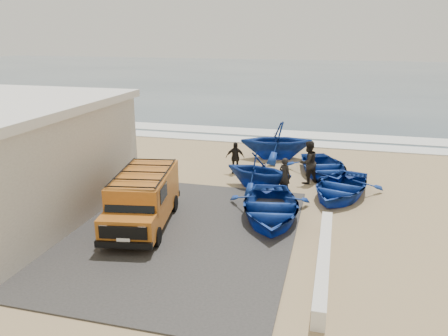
# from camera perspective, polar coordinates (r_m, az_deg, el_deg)

# --- Properties ---
(ground) EXTENTS (160.00, 160.00, 0.00)m
(ground) POSITION_cam_1_polar(r_m,az_deg,el_deg) (16.99, -3.91, -5.79)
(ground) COLOR tan
(slab) EXTENTS (12.00, 10.00, 0.05)m
(slab) POSITION_cam_1_polar(r_m,az_deg,el_deg) (16.05, -13.06, -7.58)
(slab) COLOR #393734
(slab) RESTS_ON ground
(ocean) EXTENTS (180.00, 88.00, 0.01)m
(ocean) POSITION_cam_1_polar(r_m,az_deg,el_deg) (71.29, 10.72, 11.66)
(ocean) COLOR #385166
(ocean) RESTS_ON ground
(surf_line) EXTENTS (180.00, 1.60, 0.06)m
(surf_line) POSITION_cam_1_polar(r_m,az_deg,el_deg) (28.06, 3.84, 3.61)
(surf_line) COLOR white
(surf_line) RESTS_ON ground
(surf_wash) EXTENTS (180.00, 2.20, 0.04)m
(surf_wash) POSITION_cam_1_polar(r_m,az_deg,el_deg) (30.46, 4.74, 4.67)
(surf_wash) COLOR white
(surf_wash) RESTS_ON ground
(parapet) EXTENTS (0.35, 6.00, 0.55)m
(parapet) POSITION_cam_1_polar(r_m,az_deg,el_deg) (13.41, 12.87, -11.57)
(parapet) COLOR silver
(parapet) RESTS_ON ground
(van) EXTENTS (2.54, 4.82, 1.96)m
(van) POSITION_cam_1_polar(r_m,az_deg,el_deg) (15.76, -10.52, -3.81)
(van) COLOR #B2601A
(van) RESTS_ON ground
(boat_near_left) EXTENTS (3.89, 4.96, 0.93)m
(boat_near_left) POSITION_cam_1_polar(r_m,az_deg,el_deg) (16.29, 6.03, -5.12)
(boat_near_left) COLOR #133696
(boat_near_left) RESTS_ON ground
(boat_near_right) EXTENTS (4.06, 4.91, 0.88)m
(boat_near_right) POSITION_cam_1_polar(r_m,az_deg,el_deg) (18.99, 14.91, -2.41)
(boat_near_right) COLOR #133696
(boat_near_right) RESTS_ON ground
(boat_mid_left) EXTENTS (3.73, 3.44, 1.63)m
(boat_mid_left) POSITION_cam_1_polar(r_m,az_deg,el_deg) (19.37, 4.54, -0.29)
(boat_mid_left) COLOR #133696
(boat_mid_left) RESTS_ON ground
(boat_mid_right) EXTENTS (4.26, 5.02, 0.88)m
(boat_mid_right) POSITION_cam_1_polar(r_m,az_deg,el_deg) (21.56, 12.85, 0.11)
(boat_mid_right) COLOR #133696
(boat_mid_right) RESTS_ON ground
(boat_far_left) EXTENTS (4.54, 4.14, 2.04)m
(boat_far_left) POSITION_cam_1_polar(r_m,az_deg,el_deg) (24.06, 6.86, 3.64)
(boat_far_left) COLOR #133696
(boat_far_left) RESTS_ON ground
(fisherman_front) EXTENTS (0.69, 0.62, 1.59)m
(fisherman_front) POSITION_cam_1_polar(r_m,az_deg,el_deg) (18.81, 7.94, -1.02)
(fisherman_front) COLOR black
(fisherman_front) RESTS_ON ground
(fisherman_middle) EXTENTS (1.21, 1.22, 1.98)m
(fisherman_middle) POSITION_cam_1_polar(r_m,az_deg,el_deg) (20.24, 10.92, 0.74)
(fisherman_middle) COLOR black
(fisherman_middle) RESTS_ON ground
(fisherman_back) EXTENTS (0.98, 0.57, 1.57)m
(fisherman_back) POSITION_cam_1_polar(r_m,az_deg,el_deg) (21.40, 1.45, 1.38)
(fisherman_back) COLOR black
(fisherman_back) RESTS_ON ground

